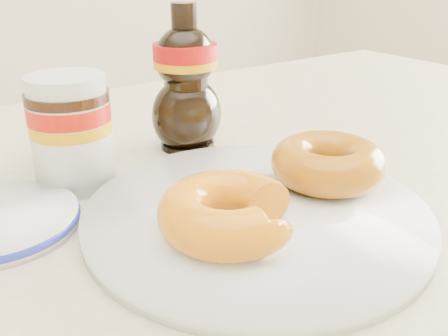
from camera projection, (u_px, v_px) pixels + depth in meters
dining_table at (258, 243)px, 0.57m from camera, size 1.40×0.90×0.75m
plate at (256, 213)px, 0.45m from camera, size 0.31×0.31×0.02m
donut_bitten at (228, 212)px, 0.39m from camera, size 0.13×0.13×0.04m
donut_whole at (328, 162)px, 0.49m from camera, size 0.15×0.15×0.04m
nutella_jar at (71, 128)px, 0.50m from camera, size 0.08×0.08×0.12m
syrup_bottle at (186, 79)px, 0.59m from camera, size 0.11×0.10×0.17m
dark_jar at (63, 123)px, 0.57m from camera, size 0.06×0.06×0.09m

